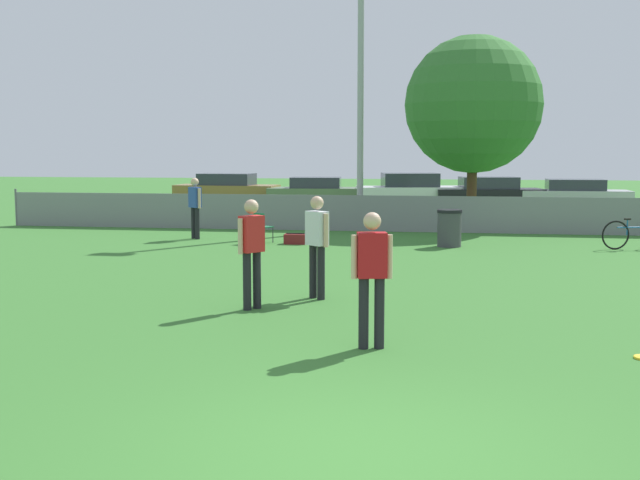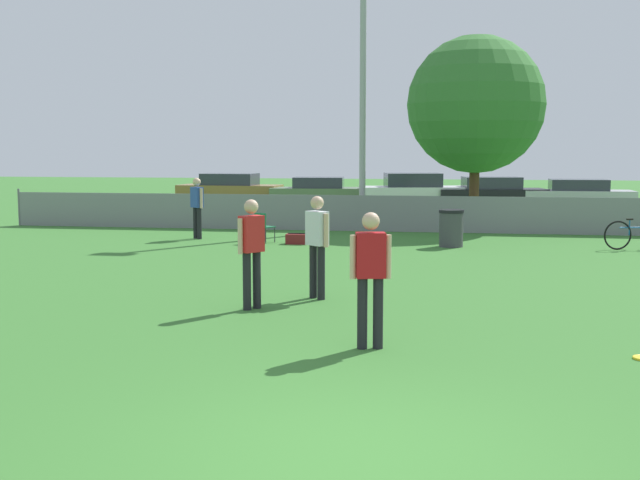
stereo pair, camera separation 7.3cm
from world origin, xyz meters
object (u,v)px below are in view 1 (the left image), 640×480
Objects in this scene: folding_chair_sideline at (262,225)px; player_defender_red at (372,270)px; trash_bin at (449,228)px; parked_car_tan at (227,189)px; parked_car_dark at (488,193)px; spectator_in_blue at (195,204)px; parked_car_silver at (575,195)px; player_receiver_white at (317,240)px; parked_car_olive at (316,192)px; bicycle_sideline at (636,234)px; tree_near_pole at (473,105)px; light_pole at (361,55)px; player_thrower_red at (252,246)px; parked_car_white at (410,192)px; gear_bag_sideline at (296,239)px.

player_defender_red is at bearing 139.77° from folding_chair_sideline.
trash_bin is 17.39m from parked_car_tan.
parked_car_tan is 1.01× the size of parked_car_dark.
spectator_in_blue is 2.20m from folding_chair_sideline.
player_defender_red is 25.19m from parked_car_silver.
player_receiver_white is 21.58m from parked_car_olive.
spectator_in_blue is at bearing -74.99° from parked_car_tan.
trash_bin is (-4.64, -0.18, 0.10)m from bicycle_sideline.
player_defender_red is 11.66m from folding_chair_sideline.
player_defender_red reaches higher than parked_car_dark.
parked_car_silver is at bearing 61.21° from tree_near_pole.
parked_car_tan is (-7.13, 9.96, -4.71)m from light_pole.
trash_bin is at bearing 165.23° from bicycle_sideline.
spectator_in_blue is 0.40× the size of parked_car_olive.
player_thrower_red is at bearing -110.22° from parked_car_silver.
parked_car_white is 1.06× the size of parked_car_silver.
parked_car_dark is at bearing 24.66° from player_thrower_red.
light_pole is 9.94m from parked_car_white.
folding_chair_sideline is (-3.99, 10.95, -0.53)m from player_defender_red.
spectator_in_blue is 0.39× the size of parked_car_silver.
tree_near_pole is 10.32× the size of gear_bag_sideline.
parked_car_olive is 0.91× the size of parked_car_dark.
parked_car_silver is at bearing 70.79° from bicycle_sideline.
parked_car_olive is at bearing 168.62° from parked_car_dark.
folding_chair_sideline is (-2.19, -4.28, -4.91)m from light_pole.
player_thrower_red is 2.94× the size of gear_bag_sideline.
player_receiver_white is 0.41× the size of parked_car_olive.
parked_car_silver is at bearing 16.39° from player_thrower_red.
gear_bag_sideline is (-8.67, -0.24, -0.25)m from bicycle_sideline.
light_pole is 6.96m from gear_bag_sideline.
player_receiver_white is at bearing -109.73° from parked_car_dark.
light_pole reaches higher than parked_car_olive.
tree_near_pole is at bearing 116.22° from player_receiver_white.
light_pole reaches higher than trash_bin.
player_defender_red is at bearing -67.46° from parked_car_tan.
gear_bag_sideline is 14.58m from parked_car_dark.
trash_bin reaches higher than folding_chair_sideline.
parked_car_silver is at bearing -7.36° from parked_car_white.
gear_bag_sideline is (0.95, -0.11, -0.35)m from folding_chair_sideline.
player_thrower_red reaches higher than folding_chair_sideline.
player_thrower_red is 0.37× the size of parked_car_tan.
gear_bag_sideline is 0.13× the size of parked_car_white.
parked_car_tan is at bearing -39.25° from spectator_in_blue.
tree_near_pole reaches higher than parked_car_tan.
parked_car_olive is (-1.70, 13.68, 0.50)m from gear_bag_sideline.
tree_near_pole is at bearing -106.01° from parked_car_dark.
trash_bin is (0.99, 10.90, -0.52)m from player_defender_red.
parked_car_olive is (-4.74, 24.52, -0.37)m from player_defender_red.
tree_near_pole is 14.20m from parked_car_tan.
parked_car_dark is (6.61, 13.32, 0.18)m from folding_chair_sideline.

